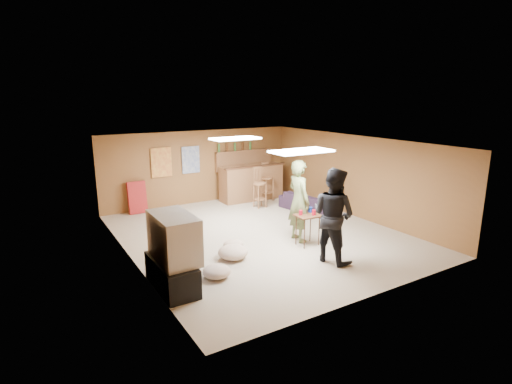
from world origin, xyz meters
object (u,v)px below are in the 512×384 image
person_olive (299,201)px  person_black (333,215)px  tray_table (308,230)px  sofa (308,202)px  bar_counter (251,182)px  tv_body (174,238)px

person_olive → person_black: person_black is taller
person_black → tray_table: person_black is taller
sofa → bar_counter: bearing=10.2°
tray_table → person_olive: bearing=88.1°
tv_body → tray_table: size_ratio=1.59×
tv_body → bar_counter: size_ratio=0.55×
tv_body → person_olive: person_olive is taller
person_black → sofa: size_ratio=1.10×
bar_counter → person_olive: size_ratio=1.08×
bar_counter → tray_table: size_ratio=2.89×
sofa → tray_table: tray_table is taller
person_olive → tv_body: bearing=107.1°
sofa → tray_table: bearing=131.4°
tv_body → sofa: 5.51m
person_black → sofa: 3.58m
bar_counter → person_olive: bearing=-104.5°
bar_counter → sofa: 2.11m
tv_body → person_black: size_ratio=0.58×
person_olive → sofa: person_olive is taller
tray_table → bar_counter: bearing=76.6°
person_olive → tray_table: person_olive is taller
person_olive → sofa: size_ratio=1.08×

